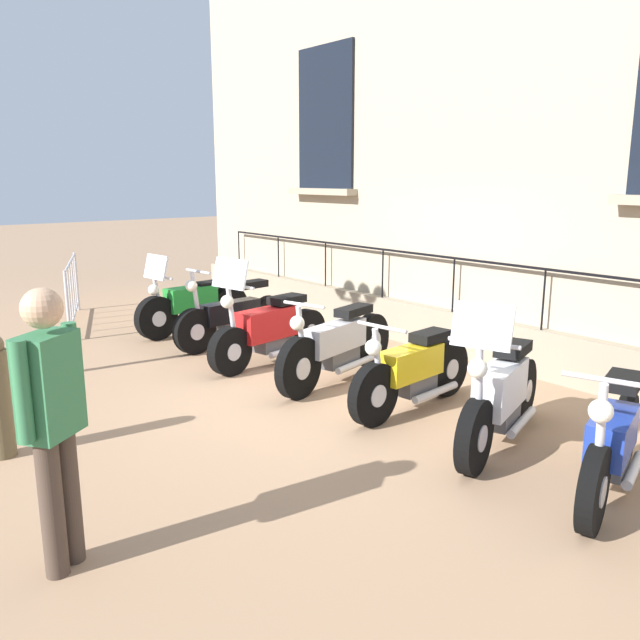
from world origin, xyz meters
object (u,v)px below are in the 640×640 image
object	(u,v)px
motorcycle_black	(233,317)
motorcycle_red	(269,331)
motorcycle_white	(501,398)
crowd_barrier	(72,290)
motorcycle_silver	(337,346)
pedestrian_standing	(52,415)
motorcycle_green	(193,306)
motorcycle_blue	(612,446)
motorcycle_yellow	(413,372)

from	to	relation	value
motorcycle_black	motorcycle_red	bearing A→B (deg)	83.29
motorcycle_white	crowd_barrier	distance (m)	7.49
motorcycle_silver	motorcycle_white	size ratio (longest dim) A/B	1.09
motorcycle_silver	crowd_barrier	world-z (taller)	crowd_barrier
pedestrian_standing	motorcycle_green	bearing A→B (deg)	-125.27
motorcycle_red	motorcycle_blue	bearing A→B (deg)	89.77
motorcycle_silver	motorcycle_white	world-z (taller)	motorcycle_white
motorcycle_black	pedestrian_standing	xyz separation A→B (m)	(3.66, 4.00, 0.60)
motorcycle_green	motorcycle_white	bearing A→B (deg)	90.84
motorcycle_black	pedestrian_standing	bearing A→B (deg)	47.56
crowd_barrier	motorcycle_black	bearing A→B (deg)	115.20
motorcycle_white	pedestrian_standing	size ratio (longest dim) A/B	1.11
motorcycle_green	motorcycle_silver	bearing A→B (deg)	92.64
motorcycle_blue	motorcycle_black	bearing A→B (deg)	-91.50
motorcycle_black	motorcycle_white	distance (m)	4.55
motorcycle_red	motorcycle_yellow	size ratio (longest dim) A/B	1.06
motorcycle_red	pedestrian_standing	distance (m)	4.60
motorcycle_yellow	pedestrian_standing	size ratio (longest dim) A/B	1.07
motorcycle_black	motorcycle_blue	size ratio (longest dim) A/B	1.09
motorcycle_green	motorcycle_red	distance (m)	2.15
motorcycle_black	motorcycle_white	xyz separation A→B (m)	(0.00, 4.55, 0.04)
motorcycle_black	motorcycle_silver	xyz separation A→B (m)	(-0.07, 2.22, 0.03)
motorcycle_green	crowd_barrier	distance (m)	2.17
motorcycle_black	pedestrian_standing	world-z (taller)	pedestrian_standing
motorcycle_yellow	motorcycle_red	bearing A→B (deg)	-85.55
crowd_barrier	pedestrian_standing	world-z (taller)	pedestrian_standing
motorcycle_green	motorcycle_black	distance (m)	1.05
motorcycle_yellow	motorcycle_silver	bearing A→B (deg)	-90.61
motorcycle_blue	pedestrian_standing	size ratio (longest dim) A/B	1.04
motorcycle_white	pedestrian_standing	world-z (taller)	pedestrian_standing
motorcycle_yellow	pedestrian_standing	world-z (taller)	pedestrian_standing
motorcycle_black	motorcycle_blue	distance (m)	5.65
motorcycle_yellow	motorcycle_white	world-z (taller)	motorcycle_white
motorcycle_green	motorcycle_blue	world-z (taller)	motorcycle_green
motorcycle_red	motorcycle_silver	world-z (taller)	motorcycle_red
motorcycle_blue	pedestrian_standing	xyz separation A→B (m)	(3.51, -1.65, 0.60)
motorcycle_green	motorcycle_yellow	world-z (taller)	motorcycle_green
pedestrian_standing	motorcycle_yellow	bearing A→B (deg)	-171.38
motorcycle_black	crowd_barrier	distance (m)	3.12
motorcycle_blue	motorcycle_silver	bearing A→B (deg)	-93.56
motorcycle_green	motorcycle_blue	bearing A→B (deg)	89.47
crowd_barrier	motorcycle_red	bearing A→B (deg)	106.99
motorcycle_yellow	crowd_barrier	world-z (taller)	crowd_barrier
motorcycle_red	motorcycle_blue	distance (m)	4.55
motorcycle_blue	crowd_barrier	bearing A→B (deg)	-82.06
pedestrian_standing	motorcycle_blue	bearing A→B (deg)	154.83
motorcycle_white	pedestrian_standing	distance (m)	3.73
motorcycle_yellow	motorcycle_blue	xyz separation A→B (m)	(0.20, 2.21, 0.00)
motorcycle_red	motorcycle_yellow	world-z (taller)	motorcycle_red
motorcycle_green	motorcycle_white	world-z (taller)	motorcycle_white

